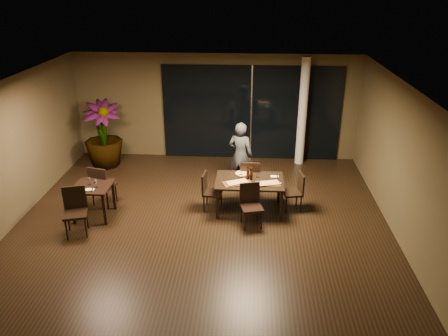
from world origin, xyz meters
TOP-DOWN VIEW (x-y plane):
  - ground at (0.00, 0.00)m, footprint 8.00×8.00m
  - wall_back at (0.00, 4.05)m, footprint 8.00×0.10m
  - wall_front at (0.00, -4.05)m, footprint 8.00×0.10m
  - wall_left at (-4.05, 0.00)m, footprint 0.10×8.00m
  - wall_right at (4.05, 0.00)m, footprint 0.10×8.00m
  - ceiling at (0.00, 0.00)m, footprint 8.00×8.00m
  - window_panel at (1.00, 3.96)m, footprint 5.00×0.06m
  - column at (2.40, 3.65)m, footprint 0.24×0.24m
  - main_table at (1.00, 0.80)m, footprint 1.50×1.00m
  - side_table at (-2.40, 0.30)m, footprint 0.80×0.80m
  - chair_main_far at (1.01, 1.36)m, footprint 0.46×0.46m
  - chair_main_near at (1.03, 0.18)m, footprint 0.53×0.53m
  - chair_main_left at (0.09, 0.78)m, footprint 0.45×0.45m
  - chair_main_right at (2.04, 0.90)m, footprint 0.48×0.48m
  - chair_side_far at (-2.38, 0.79)m, footprint 0.56×0.56m
  - chair_side_near at (-2.54, -0.36)m, footprint 0.57×0.57m
  - diner at (0.76, 2.02)m, footprint 0.66×0.54m
  - potted_plant at (-3.05, 3.12)m, footprint 1.32×1.32m
  - pizza_board_left at (0.73, 0.61)m, footprint 0.69×0.50m
  - pizza_board_right at (1.40, 0.60)m, footprint 0.55×0.30m
  - oblong_pizza_left at (0.73, 0.61)m, footprint 0.49×0.38m
  - oblong_pizza_right at (1.40, 0.60)m, footprint 0.50×0.32m
  - round_pizza at (0.84, 1.12)m, footprint 0.32×0.32m
  - bottle_a at (0.96, 0.82)m, footprint 0.07×0.07m
  - bottle_b at (1.04, 0.83)m, footprint 0.06×0.06m
  - bottle_c at (1.03, 0.92)m, footprint 0.07×0.07m
  - tumbler_left at (0.80, 0.90)m, footprint 0.07×0.07m
  - tumbler_right at (1.18, 0.96)m, footprint 0.07×0.07m
  - napkin_near at (1.59, 0.66)m, footprint 0.20×0.14m
  - napkin_far at (1.56, 1.00)m, footprint 0.19×0.11m
  - wine_glass_a at (-2.47, 0.35)m, footprint 0.07×0.07m
  - wine_glass_b at (-2.28, 0.22)m, footprint 0.08×0.08m
  - side_napkin at (-2.38, 0.09)m, footprint 0.19×0.13m

SIDE VIEW (x-z plane):
  - ground at x=0.00m, z-range 0.00..0.00m
  - chair_main_left at x=0.09m, z-range 0.05..0.94m
  - chair_main_right at x=2.04m, z-range 0.05..0.94m
  - chair_main_near at x=1.03m, z-range 0.05..0.99m
  - chair_main_far at x=1.01m, z-range 0.06..1.04m
  - chair_side_far at x=-2.38m, z-range 0.06..1.05m
  - chair_side_near at x=-2.54m, z-range 0.06..1.06m
  - side_table at x=-2.40m, z-range 0.25..1.00m
  - main_table at x=1.00m, z-range 0.30..1.05m
  - pizza_board_left at x=0.73m, z-range 0.75..0.76m
  - pizza_board_right at x=1.40m, z-range 0.75..0.76m
  - round_pizza at x=0.84m, z-range 0.75..0.76m
  - napkin_near at x=1.59m, z-range 0.75..0.76m
  - napkin_far at x=1.56m, z-range 0.75..0.76m
  - side_napkin at x=-2.38m, z-range 0.75..0.76m
  - oblong_pizza_left at x=0.73m, z-range 0.77..0.78m
  - oblong_pizza_right at x=1.40m, z-range 0.77..0.78m
  - tumbler_right at x=1.18m, z-range 0.75..0.83m
  - tumbler_left at x=0.80m, z-range 0.75..0.84m
  - wine_glass_a at x=-2.47m, z-range 0.75..0.92m
  - wine_glass_b at x=-2.28m, z-range 0.75..0.92m
  - diner at x=0.76m, z-range 0.00..1.69m
  - bottle_b at x=1.04m, z-range 0.75..1.02m
  - bottle_a at x=0.96m, z-range 0.75..1.06m
  - potted_plant at x=-3.05m, z-range 0.00..1.83m
  - bottle_c at x=1.03m, z-range 0.75..1.09m
  - window_panel at x=1.00m, z-range 0.00..2.70m
  - wall_back at x=0.00m, z-range 0.00..3.00m
  - wall_front at x=0.00m, z-range 0.00..3.00m
  - wall_left at x=-4.05m, z-range 0.00..3.00m
  - wall_right at x=4.05m, z-range 0.00..3.00m
  - column at x=2.40m, z-range 0.00..3.00m
  - ceiling at x=0.00m, z-range 3.00..3.04m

